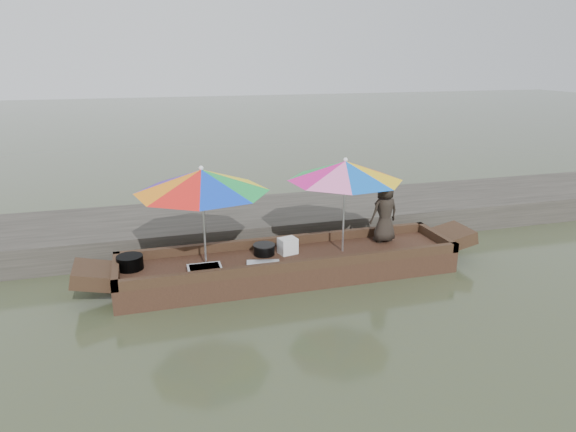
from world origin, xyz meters
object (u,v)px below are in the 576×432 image
object	(u,v)px
cooking_pot	(130,262)
tray_scallop	(263,266)
tray_crayfish	(205,270)
charcoal_grill	(264,250)
vendor	(385,212)
boat_hull	(290,267)
umbrella_stern	(344,206)
supply_bag	(288,246)
umbrella_bow	(204,217)

from	to	relation	value
cooking_pot	tray_scallop	xyz separation A→B (m)	(1.93, -0.51, -0.07)
tray_crayfish	tray_scallop	bearing A→B (deg)	-3.73
charcoal_grill	vendor	size ratio (longest dim) A/B	0.32
boat_hull	tray_crayfish	size ratio (longest dim) A/B	10.81
vendor	charcoal_grill	bearing A→B (deg)	-7.34
charcoal_grill	vendor	world-z (taller)	vendor
tray_scallop	boat_hull	bearing A→B (deg)	31.32
umbrella_stern	cooking_pot	bearing A→B (deg)	176.59
tray_crayfish	boat_hull	bearing A→B (deg)	10.35
supply_bag	umbrella_stern	xyz separation A→B (m)	(0.90, -0.14, 0.65)
tray_crayfish	supply_bag	bearing A→B (deg)	15.86
cooking_pot	supply_bag	distance (m)	2.45
tray_scallop	charcoal_grill	bearing A→B (deg)	74.71
boat_hull	tray_scallop	world-z (taller)	tray_scallop
charcoal_grill	umbrella_bow	distance (m)	1.21
supply_bag	tray_scallop	bearing A→B (deg)	-138.80
vendor	cooking_pot	bearing A→B (deg)	-7.91
supply_bag	cooking_pot	bearing A→B (deg)	178.67
tray_scallop	vendor	distance (m)	2.39
supply_bag	vendor	world-z (taller)	vendor
umbrella_stern	vendor	bearing A→B (deg)	16.09
tray_scallop	supply_bag	xyz separation A→B (m)	(0.52, 0.45, 0.10)
boat_hull	charcoal_grill	size ratio (longest dim) A/B	16.06
tray_crayfish	vendor	bearing A→B (deg)	9.03
tray_crayfish	umbrella_stern	size ratio (longest dim) A/B	0.27
cooking_pot	tray_crayfish	world-z (taller)	cooking_pot
supply_bag	umbrella_stern	size ratio (longest dim) A/B	0.15
tray_crayfish	tray_scallop	world-z (taller)	tray_crayfish
tray_crayfish	vendor	world-z (taller)	vendor
cooking_pot	umbrella_bow	bearing A→B (deg)	-10.20
tray_crayfish	umbrella_stern	xyz separation A→B (m)	(2.29, 0.25, 0.73)
tray_crayfish	cooking_pot	bearing A→B (deg)	156.79
tray_crayfish	umbrella_bow	size ratio (longest dim) A/B	0.25
tray_scallop	supply_bag	size ratio (longest dim) A/B	1.78
charcoal_grill	supply_bag	distance (m)	0.39
boat_hull	supply_bag	bearing A→B (deg)	86.94
umbrella_stern	supply_bag	bearing A→B (deg)	170.95
boat_hull	vendor	xyz separation A→B (m)	(1.76, 0.25, 0.70)
boat_hull	charcoal_grill	distance (m)	0.49
cooking_pot	tray_scallop	world-z (taller)	cooking_pot
charcoal_grill	supply_bag	bearing A→B (deg)	-8.84
cooking_pot	charcoal_grill	bearing A→B (deg)	0.06
cooking_pot	tray_crayfish	bearing A→B (deg)	-23.21
supply_bag	umbrella_stern	distance (m)	1.12
umbrella_bow	vendor	bearing A→B (deg)	4.56
supply_bag	umbrella_bow	bearing A→B (deg)	-173.92
boat_hull	supply_bag	distance (m)	0.34
tray_crayfish	vendor	xyz separation A→B (m)	(3.15, 0.50, 0.48)
cooking_pot	charcoal_grill	xyz separation A→B (m)	(2.08, 0.00, -0.02)
tray_crayfish	umbrella_bow	bearing A→B (deg)	78.11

